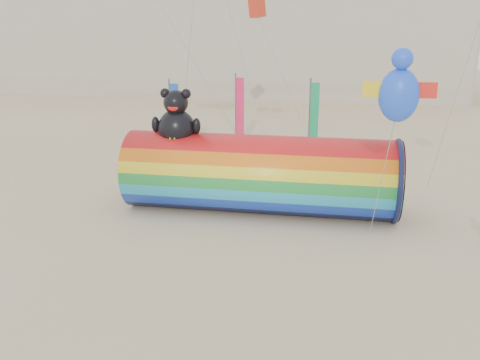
# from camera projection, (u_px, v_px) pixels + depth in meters

# --- Properties ---
(ground) EXTENTS (160.00, 160.00, 0.00)m
(ground) POSITION_uv_depth(u_px,v_px,m) (221.00, 246.00, 21.81)
(ground) COLOR #CCB58C
(ground) RESTS_ON ground
(hotel_building) EXTENTS (60.40, 15.40, 20.60)m
(hotel_building) POSITION_uv_depth(u_px,v_px,m) (204.00, 4.00, 64.02)
(hotel_building) COLOR #B7AD99
(hotel_building) RESTS_ON ground
(windsock_assembly) EXTENTS (12.73, 3.88, 5.87)m
(windsock_assembly) POSITION_uv_depth(u_px,v_px,m) (260.00, 172.00, 25.17)
(windsock_assembly) COLOR red
(windsock_assembly) RESTS_ON ground
(festival_banners) EXTENTS (9.42, 4.19, 5.20)m
(festival_banners) POSITION_uv_depth(u_px,v_px,m) (242.00, 115.00, 35.56)
(festival_banners) COLOR #59595E
(festival_banners) RESTS_ON ground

